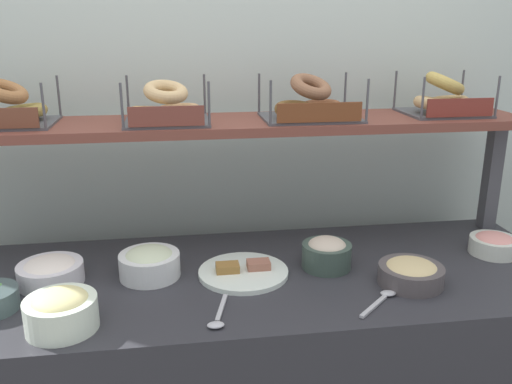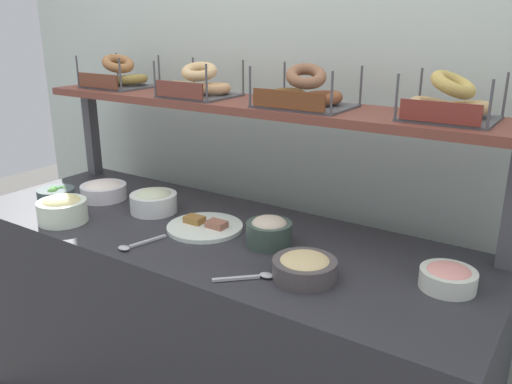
% 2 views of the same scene
% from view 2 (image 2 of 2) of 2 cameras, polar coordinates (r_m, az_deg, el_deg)
% --- Properties ---
extents(back_wall, '(3.18, 0.06, 2.40)m').
position_cam_2_polar(back_wall, '(2.24, 3.61, 8.67)').
color(back_wall, silver).
rests_on(back_wall, ground_plane).
extents(deli_counter, '(1.98, 0.70, 0.85)m').
position_cam_2_polar(deli_counter, '(2.09, -4.67, -15.00)').
color(deli_counter, '#2D2D33').
rests_on(deli_counter, ground_plane).
extents(shelf_riser_left, '(0.05, 0.05, 0.40)m').
position_cam_2_polar(shelf_riser_left, '(2.66, -17.40, 6.12)').
color(shelf_riser_left, '#4C4C51').
rests_on(shelf_riser_left, deli_counter).
extents(upper_shelf, '(1.94, 0.32, 0.03)m').
position_cam_2_polar(upper_shelf, '(1.99, -0.45, 9.42)').
color(upper_shelf, brown).
rests_on(upper_shelf, shelf_riser_left).
extents(bowl_scallion_spread, '(0.18, 0.18, 0.09)m').
position_cam_2_polar(bowl_scallion_spread, '(2.09, -11.06, -0.93)').
color(bowl_scallion_spread, white).
rests_on(bowl_scallion_spread, deli_counter).
extents(bowl_tuna_salad, '(0.15, 0.15, 0.10)m').
position_cam_2_polar(bowl_tuna_salad, '(1.76, 1.44, -4.24)').
color(bowl_tuna_salad, '#3A4C42').
rests_on(bowl_tuna_salad, deli_counter).
extents(bowl_egg_salad, '(0.18, 0.18, 0.10)m').
position_cam_2_polar(bowl_egg_salad, '(2.08, -20.30, -1.71)').
color(bowl_egg_salad, white).
rests_on(bowl_egg_salad, deli_counter).
extents(bowl_hummus, '(0.19, 0.19, 0.07)m').
position_cam_2_polar(bowl_hummus, '(1.55, 5.29, -8.08)').
color(bowl_hummus, '#50494A').
rests_on(bowl_hummus, deli_counter).
extents(bowl_veggie_mix, '(0.15, 0.15, 0.07)m').
position_cam_2_polar(bowl_veggie_mix, '(2.32, -20.87, -0.28)').
color(bowl_veggie_mix, '#3F5051').
rests_on(bowl_veggie_mix, deli_counter).
extents(bowl_cream_cheese, '(0.19, 0.19, 0.08)m').
position_cam_2_polar(bowl_cream_cheese, '(2.30, -16.22, 0.21)').
color(bowl_cream_cheese, white).
rests_on(bowl_cream_cheese, deli_counter).
extents(bowl_lox_spread, '(0.16, 0.16, 0.07)m').
position_cam_2_polar(bowl_lox_spread, '(1.58, 20.13, -8.66)').
color(bowl_lox_spread, silver).
rests_on(bowl_lox_spread, deli_counter).
extents(serving_plate_white, '(0.27, 0.27, 0.04)m').
position_cam_2_polar(serving_plate_white, '(1.90, -5.60, -3.77)').
color(serving_plate_white, white).
rests_on(serving_plate_white, deli_counter).
extents(serving_spoon_near_plate, '(0.07, 0.17, 0.01)m').
position_cam_2_polar(serving_spoon_near_plate, '(1.80, -13.03, -5.61)').
color(serving_spoon_near_plate, '#B7B7BC').
rests_on(serving_spoon_near_plate, deli_counter).
extents(serving_spoon_by_edge, '(0.14, 0.13, 0.01)m').
position_cam_2_polar(serving_spoon_by_edge, '(1.55, -0.32, -9.17)').
color(serving_spoon_by_edge, '#B7B7BC').
rests_on(serving_spoon_by_edge, deli_counter).
extents(bagel_basket_everything, '(0.29, 0.25, 0.15)m').
position_cam_2_polar(bagel_basket_everything, '(2.47, -14.72, 12.02)').
color(bagel_basket_everything, '#4C4C51').
rests_on(bagel_basket_everything, upper_shelf).
extents(bagel_basket_plain, '(0.28, 0.26, 0.14)m').
position_cam_2_polar(bagel_basket_plain, '(2.11, -6.22, 11.49)').
color(bagel_basket_plain, '#4C4C51').
rests_on(bagel_basket_plain, upper_shelf).
extents(bagel_basket_cinnamon_raisin, '(0.32, 0.25, 0.15)m').
position_cam_2_polar(bagel_basket_cinnamon_raisin, '(1.85, 5.30, 10.58)').
color(bagel_basket_cinnamon_raisin, '#4C4C51').
rests_on(bagel_basket_cinnamon_raisin, upper_shelf).
extents(bagel_basket_sesame, '(0.27, 0.26, 0.15)m').
position_cam_2_polar(bagel_basket_sesame, '(1.70, 20.32, 9.00)').
color(bagel_basket_sesame, '#4C4C51').
rests_on(bagel_basket_sesame, upper_shelf).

